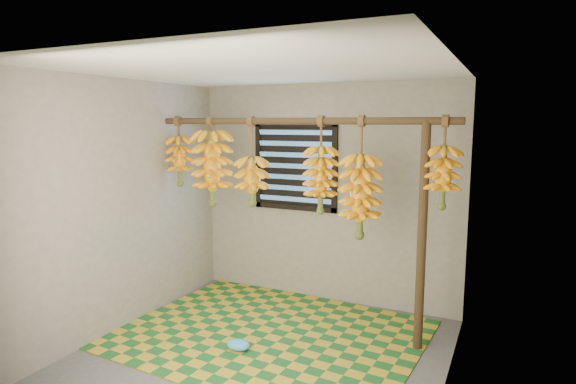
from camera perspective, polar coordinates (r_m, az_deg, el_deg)
The scene contains 16 objects.
floor at distance 4.39m, azimuth -3.25°, elevation -18.78°, with size 3.00×3.00×0.01m, color #4B4B4B.
ceiling at distance 3.93m, azimuth -3.55°, elevation 14.33°, with size 3.00×3.00×0.01m, color silver.
wall_back at distance 5.33m, azimuth 4.40°, elevation -0.25°, with size 3.00×0.01×2.40m, color gray.
wall_left at distance 4.88m, azimuth -19.09°, elevation -1.49°, with size 0.01×3.00×2.40m, color gray.
wall_right at distance 3.53m, azimuth 18.63°, elevation -5.09°, with size 0.01×3.00×2.40m, color gray.
window at distance 5.41m, azimuth 0.85°, elevation 3.09°, with size 1.00×0.04×1.00m.
hanging_pole at distance 4.53m, azimuth 0.82°, elevation 8.41°, with size 0.06×0.06×3.00m, color #443019.
support_post at distance 4.29m, azimuth 15.58°, elevation -5.36°, with size 0.08×0.08×2.00m, color #443019.
woven_mat at distance 4.74m, azimuth -2.22°, elevation -16.45°, with size 2.72×2.18×0.01m, color #1A5A22.
plastic_bag at distance 4.45m, azimuth -5.91°, elevation -17.57°, with size 0.22×0.16×0.09m, color #3FA8ED.
banana_bunch_a at distance 5.25m, azimuth -12.73°, elevation 3.66°, with size 0.28×0.28×0.73m.
banana_bunch_b at distance 5.02m, azimuth -8.98°, elevation 2.82°, with size 0.40×0.40×0.91m.
banana_bunch_c at distance 4.78m, azimuth -4.28°, elevation 1.34°, with size 0.31×0.31×0.88m.
banana_bunch_d at distance 4.46m, azimuth 3.90°, elevation 1.48°, with size 0.33×0.33×0.90m.
banana_bunch_e at distance 4.35m, azimuth 8.55°, elevation -0.48°, with size 0.35×0.35×1.09m.
banana_bunch_f at distance 4.18m, azimuth 17.90°, elevation 1.71°, with size 0.28×0.28×0.78m.
Camera 1 is at (1.88, -3.42, 1.99)m, focal length 30.00 mm.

